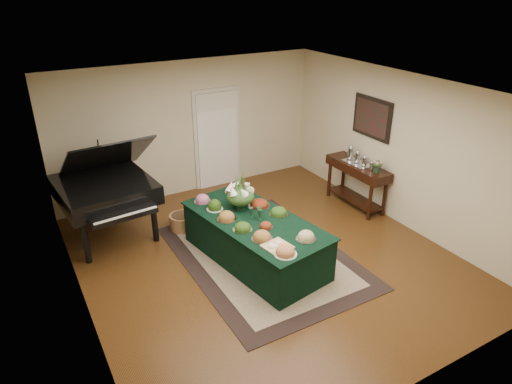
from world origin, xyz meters
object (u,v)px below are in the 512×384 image
floral_centerpiece (240,193)px  mahogany_sideboard (357,173)px  buffet_table (255,240)px  grand_piano (105,189)px

floral_centerpiece → mahogany_sideboard: (2.68, 0.26, -0.32)m
buffet_table → mahogany_sideboard: mahogany_sideboard is taller
buffet_table → floral_centerpiece: 0.77m
floral_centerpiece → mahogany_sideboard: 2.71m
grand_piano → mahogany_sideboard: bearing=-15.1°
mahogany_sideboard → grand_piano: bearing=164.9°
grand_piano → mahogany_sideboard: (4.47, -1.20, -0.22)m
grand_piano → mahogany_sideboard: grand_piano is taller
buffet_table → mahogany_sideboard: 2.77m
floral_centerpiece → mahogany_sideboard: bearing=5.6°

